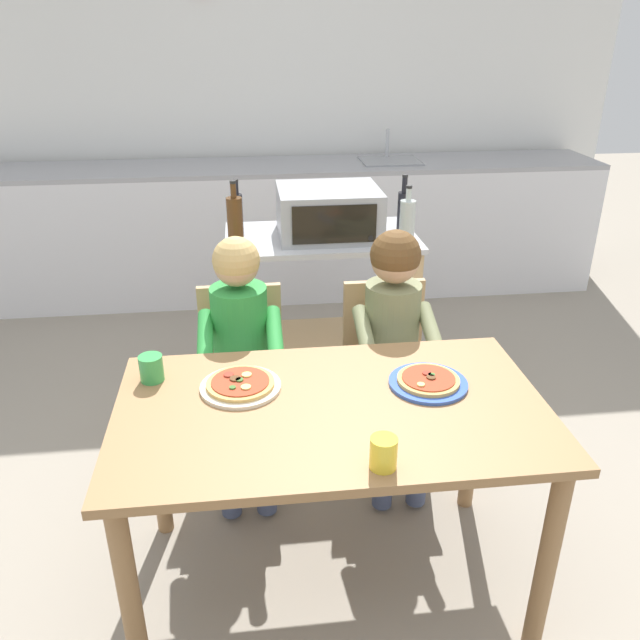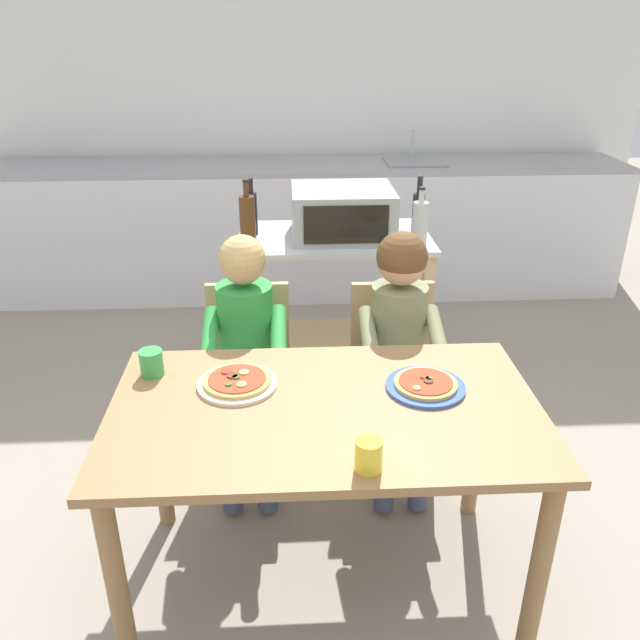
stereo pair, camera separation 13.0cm
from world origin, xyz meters
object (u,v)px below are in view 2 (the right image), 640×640
at_px(kitchen_island_cart, 334,293).
at_px(child_in_olive_shirt, 400,334).
at_px(dining_chair_left, 249,367).
at_px(pizza_plate_cream, 237,382).
at_px(child_in_green_shirt, 246,340).
at_px(toaster_oven, 342,212).
at_px(bottle_clear_vinegar, 420,224).
at_px(pizza_plate_blue_rimmed, 425,385).
at_px(bottle_dark_olive_oil, 248,221).
at_px(dining_chair_right, 393,366).
at_px(drinking_cup_green, 152,363).
at_px(bottle_squat_spirits, 252,212).
at_px(dining_table, 325,434).
at_px(bottle_slim_sauce, 418,212).
at_px(drinking_cup_yellow, 369,455).

relative_size(kitchen_island_cart, child_in_olive_shirt, 0.85).
bearing_deg(dining_chair_left, pizza_plate_cream, -90.01).
relative_size(kitchen_island_cart, child_in_green_shirt, 0.86).
bearing_deg(toaster_oven, bottle_clear_vinegar, -32.02).
distance_m(pizza_plate_cream, pizza_plate_blue_rimmed, 0.61).
xyz_separation_m(kitchen_island_cart, pizza_plate_cream, (-0.40, -1.13, 0.17)).
xyz_separation_m(bottle_dark_olive_oil, dining_chair_left, (0.00, -0.42, -0.51)).
distance_m(bottle_clear_vinegar, child_in_green_shirt, 0.95).
bearing_deg(bottle_clear_vinegar, dining_chair_left, -154.37).
height_order(child_in_green_shirt, child_in_olive_shirt, child_in_olive_shirt).
height_order(dining_chair_right, pizza_plate_cream, dining_chair_right).
bearing_deg(pizza_plate_cream, drinking_cup_green, 163.12).
xyz_separation_m(kitchen_island_cart, toaster_oven, (0.04, -0.00, 0.41)).
xyz_separation_m(child_in_green_shirt, pizza_plate_cream, (-0.00, -0.44, 0.07)).
bearing_deg(bottle_squat_spirits, bottle_clear_vinegar, -18.28).
distance_m(bottle_clear_vinegar, dining_table, 1.22).
relative_size(kitchen_island_cart, drinking_cup_green, 10.31).
bearing_deg(dining_chair_right, pizza_plate_cream, -138.40).
relative_size(pizza_plate_blue_rimmed, drinking_cup_green, 2.89).
bearing_deg(drinking_cup_green, bottle_slim_sauce, 44.08).
xyz_separation_m(bottle_slim_sauce, bottle_squat_spirits, (-0.79, 0.04, -0.00)).
height_order(kitchen_island_cart, dining_chair_left, kitchen_island_cart).
height_order(pizza_plate_cream, pizza_plate_blue_rimmed, same).
distance_m(dining_chair_left, child_in_olive_shirt, 0.65).
relative_size(dining_table, drinking_cup_green, 15.01).
bearing_deg(child_in_olive_shirt, dining_chair_right, 90.00).
distance_m(bottle_dark_olive_oil, dining_chair_right, 0.91).
distance_m(child_in_olive_shirt, drinking_cup_yellow, 0.90).
bearing_deg(bottle_clear_vinegar, dining_table, -114.54).
xyz_separation_m(bottle_clear_vinegar, bottle_squat_spirits, (-0.75, 0.25, -0.00)).
bearing_deg(pizza_plate_cream, bottle_squat_spirits, 89.70).
bearing_deg(dining_table, bottle_dark_olive_oil, 104.09).
bearing_deg(dining_chair_left, child_in_green_shirt, -90.00).
distance_m(dining_table, dining_chair_right, 0.76).
relative_size(bottle_slim_sauce, drinking_cup_green, 3.16).
bearing_deg(dining_chair_left, drinking_cup_yellow, -69.68).
relative_size(toaster_oven, bottle_slim_sauce, 1.69).
height_order(child_in_green_shirt, drinking_cup_yellow, child_in_green_shirt).
xyz_separation_m(child_in_green_shirt, pizza_plate_blue_rimmed, (0.60, -0.49, 0.07)).
relative_size(toaster_oven, pizza_plate_cream, 1.81).
distance_m(bottle_slim_sauce, dining_table, 1.41).
bearing_deg(dining_chair_right, bottle_squat_spirits, 133.21).
xyz_separation_m(bottle_squat_spirits, pizza_plate_cream, (-0.01, -1.17, -0.23)).
xyz_separation_m(bottle_squat_spirits, child_in_green_shirt, (-0.01, -0.73, -0.31)).
bearing_deg(drinking_cup_green, bottle_clear_vinegar, 38.63).
xyz_separation_m(bottle_dark_olive_oil, drinking_cup_green, (-0.28, -0.89, -0.22)).
bearing_deg(dining_table, child_in_olive_shirt, 59.49).
relative_size(dining_table, child_in_olive_shirt, 1.24).
xyz_separation_m(dining_chair_left, pizza_plate_blue_rimmed, (0.60, -0.61, 0.26)).
relative_size(bottle_slim_sauce, bottle_squat_spirits, 1.04).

